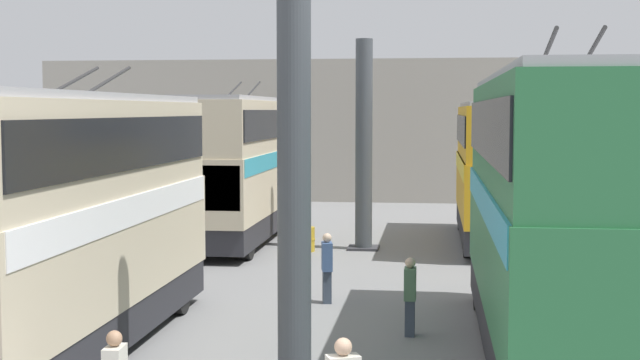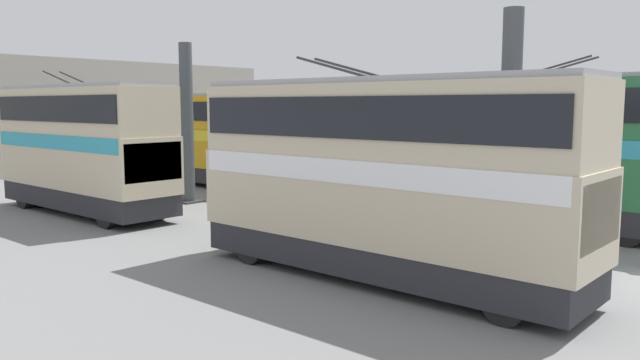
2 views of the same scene
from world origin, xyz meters
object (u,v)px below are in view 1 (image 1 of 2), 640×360
(bus_left_far, at_px, (496,164))
(oil_drum, at_px, (305,239))
(bus_right_near, at_px, (69,208))
(person_aisle_midway, at_px, (327,266))
(bus_right_far, at_px, (237,160))
(person_by_left_row, at_px, (410,295))
(bus_left_near, at_px, (554,200))

(bus_left_far, xyz_separation_m, oil_drum, (-2.55, 6.32, -2.38))
(bus_right_near, distance_m, person_aisle_midway, 6.94)
(oil_drum, bearing_deg, bus_right_far, 60.92)
(bus_right_near, relative_size, person_by_left_row, 6.35)
(bus_left_near, distance_m, bus_right_near, 8.94)
(bus_right_far, bearing_deg, bus_left_near, -147.05)
(oil_drum, bearing_deg, person_aisle_midway, -167.98)
(person_by_left_row, bearing_deg, oil_drum, 109.92)
(bus_right_far, bearing_deg, bus_left_far, -82.96)
(bus_right_near, bearing_deg, bus_left_far, -30.03)
(bus_right_near, relative_size, oil_drum, 12.84)
(bus_right_near, xyz_separation_m, oil_drum, (12.88, -2.60, -2.40))
(person_by_left_row, bearing_deg, bus_left_far, 79.45)
(bus_left_far, bearing_deg, bus_right_far, 97.04)
(person_aisle_midway, xyz_separation_m, oil_drum, (7.72, 1.64, -0.49))
(person_aisle_midway, bearing_deg, bus_right_near, 39.14)
(bus_left_far, bearing_deg, person_aisle_midway, 155.53)
(bus_left_near, xyz_separation_m, bus_right_far, (13.76, 8.92, -0.11))
(bus_left_near, distance_m, person_by_left_row, 3.78)
(bus_right_far, xyz_separation_m, person_by_left_row, (-12.06, -6.31, -2.04))
(bus_right_far, distance_m, person_by_left_row, 13.76)
(bus_right_far, bearing_deg, person_by_left_row, -152.39)
(person_by_left_row, distance_m, person_aisle_midway, 3.55)
(bus_right_near, bearing_deg, bus_left_near, -86.37)
(bus_left_near, bearing_deg, bus_right_far, 32.95)
(bus_left_far, bearing_deg, person_by_left_row, 168.78)
(bus_right_near, bearing_deg, person_aisle_midway, -39.46)
(bus_right_near, relative_size, person_aisle_midway, 6.10)
(bus_right_near, height_order, person_by_left_row, bus_right_near)
(bus_left_far, distance_m, bus_right_near, 17.81)
(bus_left_far, relative_size, person_aisle_midway, 5.57)
(bus_left_near, xyz_separation_m, person_aisle_midway, (4.59, 4.67, -2.11))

